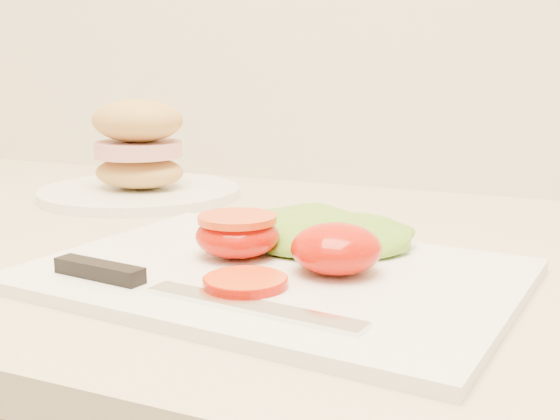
% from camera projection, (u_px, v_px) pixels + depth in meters
% --- Properties ---
extents(cutting_board, '(0.39, 0.30, 0.01)m').
position_uv_depth(cutting_board, '(275.00, 274.00, 0.55)').
color(cutting_board, white).
rests_on(cutting_board, counter).
extents(tomato_half_dome, '(0.07, 0.07, 0.04)m').
position_uv_depth(tomato_half_dome, '(336.00, 248.00, 0.54)').
color(tomato_half_dome, red).
rests_on(tomato_half_dome, cutting_board).
extents(tomato_half_cut, '(0.07, 0.07, 0.04)m').
position_uv_depth(tomato_half_cut, '(237.00, 234.00, 0.58)').
color(tomato_half_cut, red).
rests_on(tomato_half_cut, cutting_board).
extents(tomato_slice_0, '(0.06, 0.06, 0.01)m').
position_uv_depth(tomato_slice_0, '(245.00, 282.00, 0.51)').
color(tomato_slice_0, '#E74918').
rests_on(tomato_slice_0, cutting_board).
extents(lettuce_leaf_0, '(0.17, 0.17, 0.03)m').
position_uv_depth(lettuce_leaf_0, '(303.00, 229.00, 0.62)').
color(lettuce_leaf_0, '#7FB630').
rests_on(lettuce_leaf_0, cutting_board).
extents(lettuce_leaf_1, '(0.14, 0.12, 0.02)m').
position_uv_depth(lettuce_leaf_1, '(353.00, 236.00, 0.61)').
color(lettuce_leaf_1, '#7FB630').
rests_on(lettuce_leaf_1, cutting_board).
extents(knife, '(0.26, 0.04, 0.01)m').
position_uv_depth(knife, '(155.00, 283.00, 0.50)').
color(knife, silver).
rests_on(knife, cutting_board).
extents(sandwich_plate, '(0.25, 0.25, 0.12)m').
position_uv_depth(sandwich_plate, '(139.00, 162.00, 0.88)').
color(sandwich_plate, white).
rests_on(sandwich_plate, counter).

